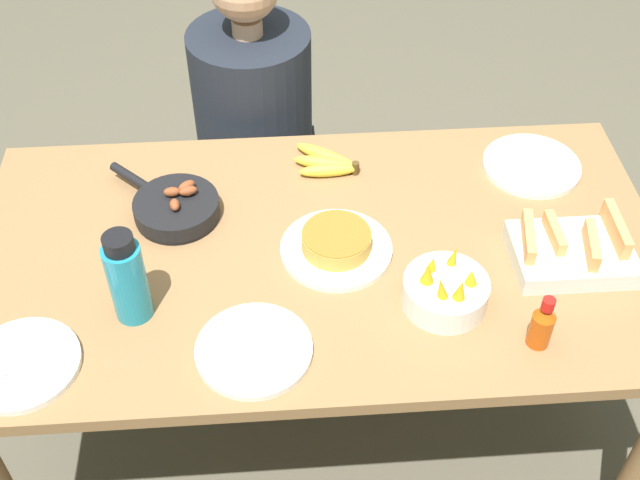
{
  "coord_description": "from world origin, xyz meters",
  "views": [
    {
      "loc": [
        -0.1,
        -1.35,
        2.11
      ],
      "look_at": [
        0.0,
        0.0,
        0.77
      ],
      "focal_mm": 45.0,
      "sensor_mm": 36.0,
      "label": 1
    }
  ],
  "objects_px": {
    "skillet": "(176,207)",
    "water_bottle": "(127,278)",
    "melon_tray": "(572,251)",
    "banana_bunch": "(328,163)",
    "fruit_bowl_mango": "(445,291)",
    "empty_plate_near_front": "(22,365)",
    "frittata_plate_center": "(336,244)",
    "empty_plate_far_right": "(254,350)",
    "empty_plate_far_left": "(531,166)",
    "person_figure": "(256,157)",
    "hot_sauce_bottle": "(542,324)"
  },
  "relations": [
    {
      "from": "skillet",
      "to": "water_bottle",
      "type": "height_order",
      "value": "water_bottle"
    },
    {
      "from": "skillet",
      "to": "melon_tray",
      "type": "bearing_deg",
      "value": -149.7
    },
    {
      "from": "banana_bunch",
      "to": "melon_tray",
      "type": "height_order",
      "value": "melon_tray"
    },
    {
      "from": "fruit_bowl_mango",
      "to": "melon_tray",
      "type": "bearing_deg",
      "value": 18.61
    },
    {
      "from": "banana_bunch",
      "to": "empty_plate_near_front",
      "type": "height_order",
      "value": "banana_bunch"
    },
    {
      "from": "frittata_plate_center",
      "to": "empty_plate_far_right",
      "type": "xyz_separation_m",
      "value": [
        -0.2,
        -0.29,
        -0.02
      ]
    },
    {
      "from": "empty_plate_far_left",
      "to": "person_figure",
      "type": "bearing_deg",
      "value": 149.91
    },
    {
      "from": "skillet",
      "to": "fruit_bowl_mango",
      "type": "height_order",
      "value": "fruit_bowl_mango"
    },
    {
      "from": "melon_tray",
      "to": "water_bottle",
      "type": "relative_size",
      "value": 1.18
    },
    {
      "from": "frittata_plate_center",
      "to": "fruit_bowl_mango",
      "type": "height_order",
      "value": "fruit_bowl_mango"
    },
    {
      "from": "empty_plate_far_right",
      "to": "fruit_bowl_mango",
      "type": "relative_size",
      "value": 1.31
    },
    {
      "from": "empty_plate_far_left",
      "to": "water_bottle",
      "type": "bearing_deg",
      "value": -156.8
    },
    {
      "from": "empty_plate_far_right",
      "to": "melon_tray",
      "type": "bearing_deg",
      "value": 16.23
    },
    {
      "from": "skillet",
      "to": "person_figure",
      "type": "relative_size",
      "value": 0.25
    },
    {
      "from": "water_bottle",
      "to": "melon_tray",
      "type": "bearing_deg",
      "value": 4.95
    },
    {
      "from": "empty_plate_near_front",
      "to": "empty_plate_far_right",
      "type": "relative_size",
      "value": 0.97
    },
    {
      "from": "melon_tray",
      "to": "empty_plate_near_front",
      "type": "height_order",
      "value": "melon_tray"
    },
    {
      "from": "skillet",
      "to": "hot_sauce_bottle",
      "type": "height_order",
      "value": "hot_sauce_bottle"
    },
    {
      "from": "frittata_plate_center",
      "to": "empty_plate_far_left",
      "type": "relative_size",
      "value": 1.04
    },
    {
      "from": "banana_bunch",
      "to": "water_bottle",
      "type": "distance_m",
      "value": 0.67
    },
    {
      "from": "empty_plate_far_right",
      "to": "person_figure",
      "type": "xyz_separation_m",
      "value": [
        0.0,
        0.99,
        -0.27
      ]
    },
    {
      "from": "skillet",
      "to": "empty_plate_far_left",
      "type": "xyz_separation_m",
      "value": [
        0.94,
        0.12,
        -0.02
      ]
    },
    {
      "from": "banana_bunch",
      "to": "melon_tray",
      "type": "relative_size",
      "value": 0.66
    },
    {
      "from": "skillet",
      "to": "water_bottle",
      "type": "distance_m",
      "value": 0.33
    },
    {
      "from": "empty_plate_far_right",
      "to": "hot_sauce_bottle",
      "type": "distance_m",
      "value": 0.61
    },
    {
      "from": "empty_plate_far_left",
      "to": "empty_plate_far_right",
      "type": "bearing_deg",
      "value": -142.98
    },
    {
      "from": "melon_tray",
      "to": "empty_plate_far_left",
      "type": "bearing_deg",
      "value": 90.31
    },
    {
      "from": "empty_plate_near_front",
      "to": "empty_plate_far_left",
      "type": "xyz_separation_m",
      "value": [
        1.23,
        0.57,
        -0.0
      ]
    },
    {
      "from": "melon_tray",
      "to": "empty_plate_near_front",
      "type": "relative_size",
      "value": 1.14
    },
    {
      "from": "empty_plate_near_front",
      "to": "water_bottle",
      "type": "distance_m",
      "value": 0.28
    },
    {
      "from": "frittata_plate_center",
      "to": "water_bottle",
      "type": "xyz_separation_m",
      "value": [
        -0.46,
        -0.16,
        0.09
      ]
    },
    {
      "from": "water_bottle",
      "to": "empty_plate_near_front",
      "type": "bearing_deg",
      "value": -148.76
    },
    {
      "from": "skillet",
      "to": "empty_plate_far_right",
      "type": "xyz_separation_m",
      "value": [
        0.19,
        -0.44,
        -0.02
      ]
    },
    {
      "from": "banana_bunch",
      "to": "frittata_plate_center",
      "type": "bearing_deg",
      "value": -90.82
    },
    {
      "from": "banana_bunch",
      "to": "empty_plate_near_front",
      "type": "bearing_deg",
      "value": -138.76
    },
    {
      "from": "melon_tray",
      "to": "fruit_bowl_mango",
      "type": "bearing_deg",
      "value": -161.39
    },
    {
      "from": "empty_plate_near_front",
      "to": "fruit_bowl_mango",
      "type": "bearing_deg",
      "value": 7.13
    },
    {
      "from": "banana_bunch",
      "to": "skillet",
      "type": "bearing_deg",
      "value": -158.14
    },
    {
      "from": "fruit_bowl_mango",
      "to": "banana_bunch",
      "type": "bearing_deg",
      "value": 114.51
    },
    {
      "from": "banana_bunch",
      "to": "empty_plate_far_left",
      "type": "relative_size",
      "value": 0.71
    },
    {
      "from": "skillet",
      "to": "water_bottle",
      "type": "relative_size",
      "value": 1.22
    },
    {
      "from": "frittata_plate_center",
      "to": "fruit_bowl_mango",
      "type": "xyz_separation_m",
      "value": [
        0.23,
        -0.18,
        0.02
      ]
    },
    {
      "from": "melon_tray",
      "to": "empty_plate_near_front",
      "type": "distance_m",
      "value": 1.26
    },
    {
      "from": "empty_plate_far_right",
      "to": "fruit_bowl_mango",
      "type": "distance_m",
      "value": 0.44
    },
    {
      "from": "empty_plate_far_left",
      "to": "water_bottle",
      "type": "height_order",
      "value": "water_bottle"
    },
    {
      "from": "skillet",
      "to": "frittata_plate_center",
      "type": "relative_size",
      "value": 1.07
    },
    {
      "from": "empty_plate_far_left",
      "to": "banana_bunch",
      "type": "bearing_deg",
      "value": 176.12
    },
    {
      "from": "banana_bunch",
      "to": "person_figure",
      "type": "xyz_separation_m",
      "value": [
        -0.2,
        0.39,
        -0.28
      ]
    },
    {
      "from": "fruit_bowl_mango",
      "to": "water_bottle",
      "type": "xyz_separation_m",
      "value": [
        -0.69,
        0.02,
        0.07
      ]
    },
    {
      "from": "empty_plate_far_right",
      "to": "person_figure",
      "type": "height_order",
      "value": "person_figure"
    }
  ]
}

